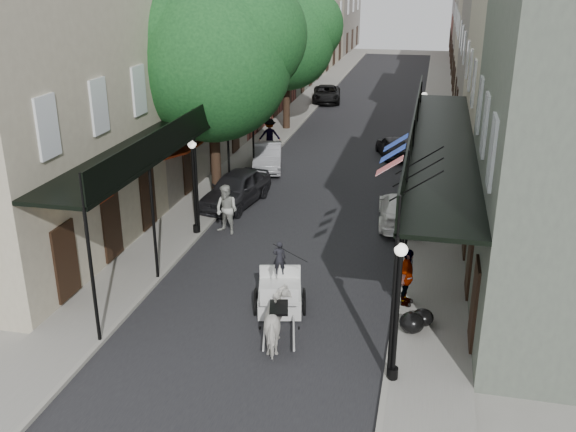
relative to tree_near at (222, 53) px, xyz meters
The scene contains 24 objects.
ground 12.78m from the tree_near, 67.59° to the right, with size 140.00×140.00×0.00m, color gray.
road 12.50m from the tree_near, 66.86° to the left, with size 8.00×90.00×0.01m, color black.
sidewalk_left 11.77m from the tree_near, 94.67° to the left, with size 2.20×90.00×0.12m, color gray.
sidewalk_right 14.91m from the tree_near, 46.88° to the left, with size 2.20×90.00×0.12m, color gray.
building_row_left 20.34m from the tree_near, 102.52° to the left, with size 5.00×80.00×10.50m, color #B5AC91.
building_row_right 23.63m from the tree_near, 57.15° to the left, with size 5.00×80.00×10.50m, color gray.
gallery_left 4.06m from the tree_near, 100.49° to the right, with size 2.20×18.05×4.88m.
gallery_right 9.84m from the tree_near, 19.59° to the right, with size 2.20×18.05×4.88m.
tree_near is the anchor object (origin of this frame).
tree_far 14.02m from the tree_near, 90.19° to the left, with size 6.45×6.00×8.61m.
lamppost_right_near 15.39m from the tree_near, 55.73° to the right, with size 0.32×0.32×3.71m.
lamppost_left 6.10m from the tree_near, 88.66° to the right, with size 0.32×0.32×3.71m.
lamppost_right_far 12.24m from the tree_near, 43.31° to the left, with size 0.32×0.32×3.71m.
horse 13.56m from the tree_near, 65.45° to the right, with size 0.81×1.79×1.51m, color silver.
carriage 11.41m from the tree_near, 62.69° to the right, with size 1.84×2.45×2.52m.
pedestrian_walking 6.76m from the tree_near, 72.05° to the right, with size 0.96×0.75×1.98m, color #A6A89E.
pedestrian_sidewalk_left 9.68m from the tree_near, 90.31° to the left, with size 1.21×0.70×1.88m, color gray.
pedestrian_sidewalk_right 12.96m from the tree_near, 44.40° to the right, with size 1.07×0.45×1.83m, color gray.
car_left_near 5.78m from the tree_near, 41.28° to the right, with size 1.80×4.46×1.52m, color black.
car_left_mid 7.73m from the tree_near, 83.25° to the left, with size 1.40×4.01×1.32m, color #99999E.
car_left_far 24.23m from the tree_near, 88.54° to the left, with size 2.10×4.55×1.27m, color black.
car_right_near 9.83m from the tree_near, ahead, with size 1.72×4.24×1.23m, color white.
car_right_far 12.60m from the tree_near, 52.39° to the left, with size 1.42×3.54×1.21m, color black.
trash_bags 14.41m from the tree_near, 47.76° to the right, with size 0.97×1.12×0.60m.
Camera 1 is at (4.54, -15.90, 9.80)m, focal length 40.00 mm.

